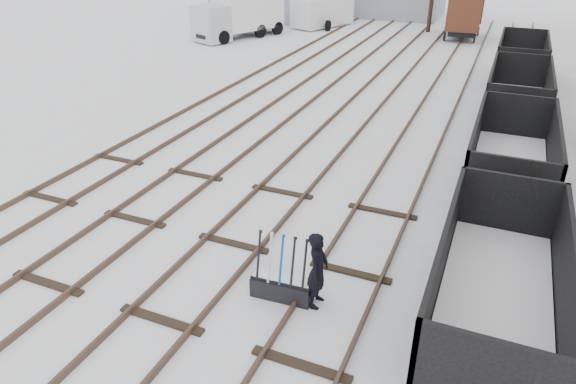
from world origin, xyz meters
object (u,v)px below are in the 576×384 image
at_px(ground_frame, 282,286).
at_px(lorry, 240,14).
at_px(box_van_wagon, 466,9).
at_px(panel_van, 323,11).
at_px(freight_wagon_a, 495,301).
at_px(worker, 318,270).

relative_size(ground_frame, lorry, 0.21).
height_order(box_van_wagon, panel_van, box_van_wagon).
bearing_deg(ground_frame, freight_wagon_a, 3.54).
height_order(worker, box_van_wagon, box_van_wagon).
bearing_deg(worker, panel_van, 16.28).
bearing_deg(panel_van, freight_wagon_a, -42.36).
bearing_deg(worker, ground_frame, 94.34).
xyz_separation_m(worker, freight_wagon_a, (3.34, 0.39, 0.01)).
bearing_deg(freight_wagon_a, lorry, 126.75).
distance_m(freight_wagon_a, lorry, 30.19).
bearing_deg(worker, lorry, 27.67).
xyz_separation_m(worker, lorry, (-14.72, 24.57, 0.75)).
relative_size(freight_wagon_a, lorry, 0.76).
distance_m(worker, panel_van, 32.76).
xyz_separation_m(freight_wagon_a, box_van_wagon, (-3.86, 30.02, 1.11)).
relative_size(ground_frame, freight_wagon_a, 0.27).
bearing_deg(box_van_wagon, panel_van, 174.36).
height_order(ground_frame, freight_wagon_a, freight_wagon_a).
bearing_deg(ground_frame, panel_van, 104.95).
xyz_separation_m(worker, box_van_wagon, (-0.52, 30.41, 1.11)).
bearing_deg(box_van_wagon, lorry, -160.77).
relative_size(worker, box_van_wagon, 0.38).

